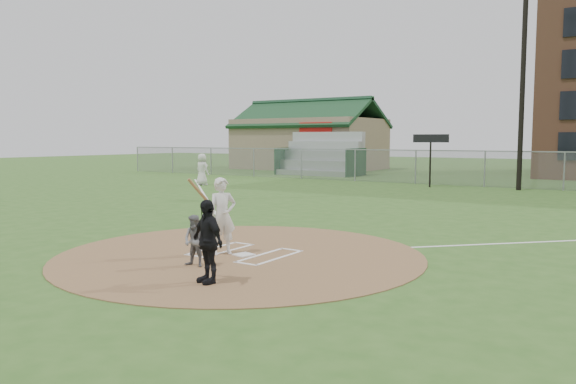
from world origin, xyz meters
The scene contains 14 objects.
ground centered at (0.00, 0.00, 0.00)m, with size 140.00×140.00×0.00m, color #30591E.
dirt_circle centered at (0.00, 0.00, 0.01)m, with size 8.40×8.40×0.02m, color olive.
home_plate centered at (0.15, -0.07, 0.03)m, with size 0.40×0.40×0.03m, color white.
foul_line_third centered at (-9.00, 9.00, 0.01)m, with size 0.10×24.00×0.01m, color white.
catcher centered at (-0.01, -1.51, 0.56)m, with size 0.52×0.41×1.08m, color slate.
umpire centered at (1.09, -2.37, 0.79)m, with size 0.91×0.38×1.55m, color black.
ondeck_player centered at (-14.01, 14.33, 0.91)m, with size 0.89×0.58×1.82m, color silver.
batters_boxes centered at (0.00, 0.15, 0.03)m, with size 2.08×1.88×0.01m.
batter_at_plate centered at (-0.34, -0.23, 0.91)m, with size 0.83×1.06×1.78m.
outfield_fence centered at (0.00, 22.00, 1.02)m, with size 56.08×0.08×2.03m.
bleachers centered at (-13.00, 26.20, 1.59)m, with size 6.08×3.20×3.20m.
clubhouse centered at (-18.00, 32.99, 2.39)m, with size 12.20×8.71×6.23m.
light_pole centered at (2.00, 21.00, 6.61)m, with size 1.20×0.30×12.22m.
scoreboard_sign centered at (-2.50, 20.20, 2.39)m, with size 2.00×0.10×2.93m.
Camera 1 is at (7.90, -10.07, 2.67)m, focal length 35.00 mm.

